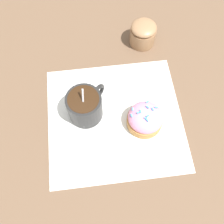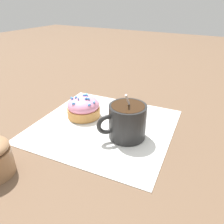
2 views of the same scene
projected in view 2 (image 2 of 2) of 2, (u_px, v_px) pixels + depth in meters
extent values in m
plane|color=brown|center=(104.00, 126.00, 0.50)|extent=(3.00, 3.00, 0.00)
cube|color=white|center=(104.00, 125.00, 0.50)|extent=(0.33, 0.31, 0.00)
cylinder|color=black|center=(127.00, 121.00, 0.45)|extent=(0.08, 0.08, 0.07)
cylinder|color=#331E0F|center=(128.00, 108.00, 0.43)|extent=(0.07, 0.07, 0.01)
torus|color=black|center=(107.00, 125.00, 0.43)|extent=(0.03, 0.04, 0.04)
ellipsoid|color=silver|center=(122.00, 136.00, 0.44)|extent=(0.02, 0.03, 0.01)
cylinder|color=silver|center=(130.00, 111.00, 0.44)|extent=(0.01, 0.05, 0.09)
cylinder|color=#C18442|center=(84.00, 112.00, 0.54)|extent=(0.08, 0.08, 0.02)
ellipsoid|color=pink|center=(83.00, 105.00, 0.53)|extent=(0.08, 0.08, 0.04)
cube|color=#4C99EA|center=(87.00, 95.00, 0.53)|extent=(0.01, 0.01, 0.00)
cube|color=#4C99EA|center=(79.00, 98.00, 0.51)|extent=(0.01, 0.01, 0.00)
cube|color=#4C99EA|center=(84.00, 95.00, 0.52)|extent=(0.01, 0.01, 0.00)
cube|color=#4C99EA|center=(89.00, 105.00, 0.50)|extent=(0.00, 0.01, 0.00)
cube|color=#4C99EA|center=(74.00, 103.00, 0.50)|extent=(0.01, 0.01, 0.00)
cube|color=#4C99EA|center=(76.00, 97.00, 0.52)|extent=(0.00, 0.01, 0.00)
cube|color=#4C99EA|center=(73.00, 97.00, 0.52)|extent=(0.01, 0.00, 0.00)
cube|color=#4C99EA|center=(88.00, 99.00, 0.51)|extent=(0.01, 0.01, 0.00)
cube|color=#4C99EA|center=(87.00, 95.00, 0.52)|extent=(0.01, 0.01, 0.00)
cube|color=#4C99EA|center=(94.00, 102.00, 0.51)|extent=(0.01, 0.01, 0.00)
cube|color=#4C99EA|center=(86.00, 98.00, 0.51)|extent=(0.00, 0.01, 0.00)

